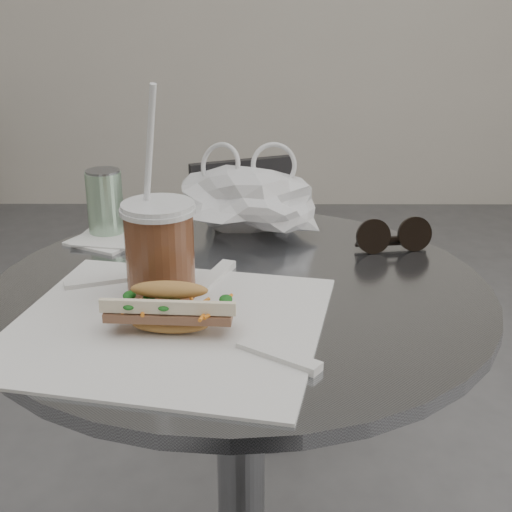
{
  "coord_description": "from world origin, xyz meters",
  "views": [
    {
      "loc": [
        0.03,
        -0.78,
        1.18
      ],
      "look_at": [
        0.02,
        0.2,
        0.79
      ],
      "focal_mm": 50.0,
      "sensor_mm": 36.0,
      "label": 1
    }
  ],
  "objects_px": {
    "chair_far": "(260,311)",
    "drink_can": "(105,203)",
    "iced_coffee": "(160,250)",
    "banh_mi": "(170,308)",
    "cafe_table": "(241,439)",
    "sunglasses": "(393,238)"
  },
  "relations": [
    {
      "from": "iced_coffee",
      "to": "drink_can",
      "type": "height_order",
      "value": "iced_coffee"
    },
    {
      "from": "sunglasses",
      "to": "drink_can",
      "type": "xyz_separation_m",
      "value": [
        -0.5,
        0.07,
        0.04
      ]
    },
    {
      "from": "chair_far",
      "to": "sunglasses",
      "type": "distance_m",
      "value": 0.8
    },
    {
      "from": "iced_coffee",
      "to": "sunglasses",
      "type": "distance_m",
      "value": 0.42
    },
    {
      "from": "cafe_table",
      "to": "banh_mi",
      "type": "relative_size",
      "value": 3.68
    },
    {
      "from": "chair_far",
      "to": "sunglasses",
      "type": "bearing_deg",
      "value": 88.32
    },
    {
      "from": "chair_far",
      "to": "iced_coffee",
      "type": "xyz_separation_m",
      "value": [
        -0.15,
        -0.83,
        0.5
      ]
    },
    {
      "from": "iced_coffee",
      "to": "sunglasses",
      "type": "relative_size",
      "value": 2.31
    },
    {
      "from": "banh_mi",
      "to": "cafe_table",
      "type": "bearing_deg",
      "value": 63.93
    },
    {
      "from": "chair_far",
      "to": "drink_can",
      "type": "xyz_separation_m",
      "value": [
        -0.28,
        -0.56,
        0.48
      ]
    },
    {
      "from": "chair_far",
      "to": "banh_mi",
      "type": "relative_size",
      "value": 3.45
    },
    {
      "from": "chair_far",
      "to": "banh_mi",
      "type": "height_order",
      "value": "banh_mi"
    },
    {
      "from": "chair_far",
      "to": "sunglasses",
      "type": "xyz_separation_m",
      "value": [
        0.22,
        -0.63,
        0.44
      ]
    },
    {
      "from": "cafe_table",
      "to": "chair_far",
      "type": "distance_m",
      "value": 0.8
    },
    {
      "from": "cafe_table",
      "to": "banh_mi",
      "type": "bearing_deg",
      "value": -119.6
    },
    {
      "from": "banh_mi",
      "to": "sunglasses",
      "type": "height_order",
      "value": "banh_mi"
    },
    {
      "from": "drink_can",
      "to": "iced_coffee",
      "type": "bearing_deg",
      "value": -63.7
    },
    {
      "from": "cafe_table",
      "to": "sunglasses",
      "type": "relative_size",
      "value": 5.68
    },
    {
      "from": "banh_mi",
      "to": "drink_can",
      "type": "height_order",
      "value": "drink_can"
    },
    {
      "from": "chair_far",
      "to": "banh_mi",
      "type": "distance_m",
      "value": 1.05
    },
    {
      "from": "chair_far",
      "to": "drink_can",
      "type": "relative_size",
      "value": 5.88
    },
    {
      "from": "drink_can",
      "to": "cafe_table",
      "type": "bearing_deg",
      "value": -42.97
    }
  ]
}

